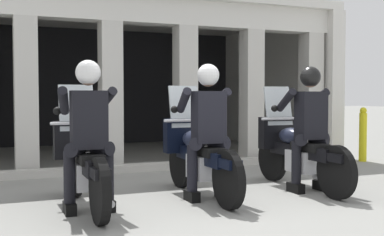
% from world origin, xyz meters
% --- Properties ---
extents(ground_plane, '(80.00, 80.00, 0.00)m').
position_xyz_m(ground_plane, '(0.00, 3.00, 0.00)').
color(ground_plane, gray).
extents(station_building, '(7.81, 4.94, 3.04)m').
position_xyz_m(station_building, '(0.21, 5.37, 1.89)').
color(station_building, black).
rests_on(station_building, ground).
extents(kerb_strip, '(7.31, 0.24, 0.12)m').
position_xyz_m(kerb_strip, '(0.21, 2.51, 0.06)').
color(kerb_strip, '#B7B5AD').
rests_on(kerb_strip, ground).
extents(motorcycle_left, '(0.62, 2.04, 1.35)m').
position_xyz_m(motorcycle_left, '(-1.40, 0.30, 0.50)').
color(motorcycle_left, black).
rests_on(motorcycle_left, ground).
extents(police_officer_left, '(0.63, 0.61, 1.58)m').
position_xyz_m(police_officer_left, '(-1.40, 0.02, 0.94)').
color(police_officer_left, black).
rests_on(police_officer_left, ground).
extents(motorcycle_center, '(0.62, 2.04, 1.35)m').
position_xyz_m(motorcycle_center, '(0.00, 0.39, 0.50)').
color(motorcycle_center, black).
rests_on(motorcycle_center, ground).
extents(police_officer_center, '(0.63, 0.61, 1.58)m').
position_xyz_m(police_officer_center, '(0.00, 0.11, 0.94)').
color(police_officer_center, black).
rests_on(police_officer_center, ground).
extents(motorcycle_right, '(0.62, 2.04, 1.35)m').
position_xyz_m(motorcycle_right, '(1.40, 0.36, 0.50)').
color(motorcycle_right, black).
rests_on(motorcycle_right, ground).
extents(police_officer_right, '(0.63, 0.61, 1.58)m').
position_xyz_m(police_officer_right, '(1.40, 0.08, 0.94)').
color(police_officer_right, black).
rests_on(police_officer_right, ground).
extents(bollard_kerbside, '(0.14, 0.14, 1.01)m').
position_xyz_m(bollard_kerbside, '(4.06, 2.08, 0.50)').
color(bollard_kerbside, yellow).
rests_on(bollard_kerbside, ground).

